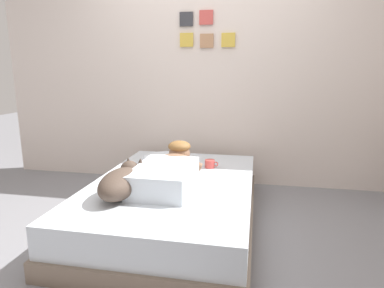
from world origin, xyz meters
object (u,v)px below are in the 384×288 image
Objects in this scene: pillow at (169,158)px; coffee_cup at (210,164)px; bed at (173,202)px; cell_phone at (154,197)px; dog at (122,182)px; person_lying at (169,170)px.

pillow reaches higher than coffee_cup.
cell_phone reaches higher than bed.
pillow is 0.89m from dog.
person_lying reaches higher than coffee_cup.
bed is 0.29m from person_lying.
person_lying is at bearing -74.79° from pillow.
dog is (-0.26, -0.33, -0.00)m from person_lying.
pillow is at bearing 105.21° from person_lying.
pillow is at bearing 98.02° from cell_phone.
dog is 0.97m from coffee_cup.
pillow is at bearing 82.99° from dog.
person_lying is (-0.02, -0.05, 0.29)m from bed.
dog is at bearing -126.18° from bed.
bed is at bearing 69.17° from person_lying.
dog reaches higher than cell_phone.
pillow is 0.89m from cell_phone.
dog is at bearing -128.08° from person_lying.
person_lying is 0.56m from coffee_cup.
coffee_cup is at bearing -9.21° from pillow.
coffee_cup is 0.89× the size of cell_phone.
person_lying is 0.34m from cell_phone.
pillow is 3.71× the size of cell_phone.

